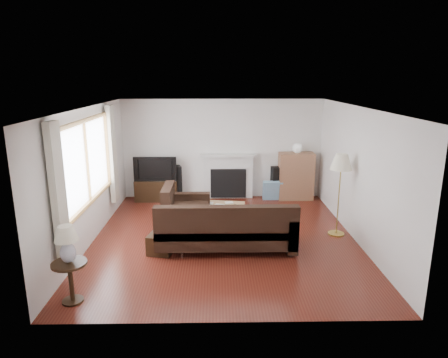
{
  "coord_description": "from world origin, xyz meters",
  "views": [
    {
      "loc": [
        -0.14,
        -7.21,
        3.04
      ],
      "look_at": [
        0.0,
        0.3,
        1.1
      ],
      "focal_mm": 32.0,
      "sensor_mm": 36.0,
      "label": 1
    }
  ],
  "objects_px": {
    "bookshelf": "(296,176)",
    "side_table": "(71,282)",
    "sectional_sofa": "(226,226)",
    "coffee_table": "(219,213)",
    "floor_lamp": "(339,195)",
    "tv_stand": "(157,190)"
  },
  "relations": [
    {
      "from": "floor_lamp",
      "to": "side_table",
      "type": "distance_m",
      "value": 4.99
    },
    {
      "from": "sectional_sofa",
      "to": "coffee_table",
      "type": "distance_m",
      "value": 1.34
    },
    {
      "from": "tv_stand",
      "to": "floor_lamp",
      "type": "relative_size",
      "value": 0.65
    },
    {
      "from": "coffee_table",
      "to": "side_table",
      "type": "xyz_separation_m",
      "value": [
        -2.06,
        -3.06,
        0.09
      ]
    },
    {
      "from": "sectional_sofa",
      "to": "side_table",
      "type": "height_order",
      "value": "sectional_sofa"
    },
    {
      "from": "coffee_table",
      "to": "side_table",
      "type": "height_order",
      "value": "side_table"
    },
    {
      "from": "floor_lamp",
      "to": "side_table",
      "type": "xyz_separation_m",
      "value": [
        -4.37,
        -2.35,
        -0.51
      ]
    },
    {
      "from": "tv_stand",
      "to": "floor_lamp",
      "type": "xyz_separation_m",
      "value": [
        3.88,
        -2.35,
        0.55
      ]
    },
    {
      "from": "tv_stand",
      "to": "coffee_table",
      "type": "distance_m",
      "value": 2.27
    },
    {
      "from": "tv_stand",
      "to": "sectional_sofa",
      "type": "distance_m",
      "value": 3.41
    },
    {
      "from": "bookshelf",
      "to": "coffee_table",
      "type": "relative_size",
      "value": 1.14
    },
    {
      "from": "floor_lamp",
      "to": "tv_stand",
      "type": "bearing_deg",
      "value": 148.75
    },
    {
      "from": "bookshelf",
      "to": "sectional_sofa",
      "type": "relative_size",
      "value": 0.44
    },
    {
      "from": "bookshelf",
      "to": "sectional_sofa",
      "type": "bearing_deg",
      "value": -121.5
    },
    {
      "from": "coffee_table",
      "to": "side_table",
      "type": "distance_m",
      "value": 3.69
    },
    {
      "from": "bookshelf",
      "to": "side_table",
      "type": "bearing_deg",
      "value": -130.22
    },
    {
      "from": "coffee_table",
      "to": "sectional_sofa",
      "type": "bearing_deg",
      "value": -77.34
    },
    {
      "from": "tv_stand",
      "to": "bookshelf",
      "type": "distance_m",
      "value": 3.53
    },
    {
      "from": "bookshelf",
      "to": "coffee_table",
      "type": "height_order",
      "value": "bookshelf"
    },
    {
      "from": "coffee_table",
      "to": "floor_lamp",
      "type": "relative_size",
      "value": 0.64
    },
    {
      "from": "tv_stand",
      "to": "side_table",
      "type": "height_order",
      "value": "side_table"
    },
    {
      "from": "sectional_sofa",
      "to": "coffee_table",
      "type": "relative_size",
      "value": 2.56
    }
  ]
}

